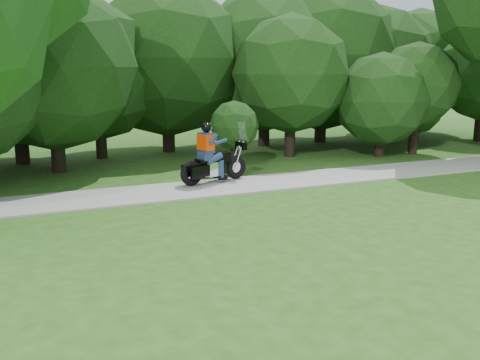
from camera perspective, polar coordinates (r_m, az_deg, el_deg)
walkway at (r=17.39m, az=6.57°, el=0.06°), size 60.00×2.20×0.06m
tree_line at (r=22.86m, az=-3.29°, el=12.12°), size 40.45×11.63×7.67m
touring_motorcycle at (r=16.52m, az=-3.19°, el=2.02°), size 2.44×1.19×1.89m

